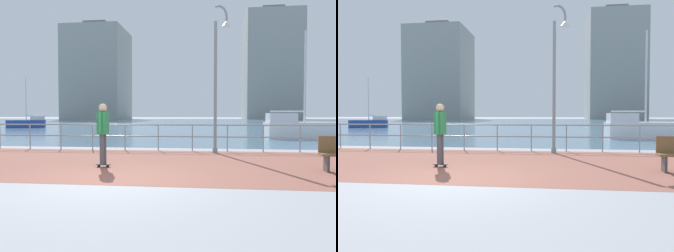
# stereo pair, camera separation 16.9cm
# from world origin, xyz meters

# --- Properties ---
(ground) EXTENTS (220.00, 220.00, 0.00)m
(ground) POSITION_xyz_m (0.00, 40.00, 0.00)
(ground) COLOR #9E9EA3
(brick_paving) EXTENTS (28.00, 6.67, 0.01)m
(brick_paving) POSITION_xyz_m (0.00, 2.73, 0.00)
(brick_paving) COLOR #935647
(brick_paving) RESTS_ON ground
(harbor_water) EXTENTS (180.00, 88.00, 0.00)m
(harbor_water) POSITION_xyz_m (0.00, 51.06, 0.00)
(harbor_water) COLOR slate
(harbor_water) RESTS_ON ground
(waterfront_railing) EXTENTS (25.25, 0.06, 1.08)m
(waterfront_railing) POSITION_xyz_m (0.00, 6.06, 0.75)
(waterfront_railing) COLOR #8C99A3
(waterfront_railing) RESTS_ON ground
(lamppost) EXTENTS (0.66, 0.66, 5.62)m
(lamppost) POSITION_xyz_m (2.41, 5.35, 3.11)
(lamppost) COLOR gray
(lamppost) RESTS_ON ground
(skateboarder) EXTENTS (0.40, 0.55, 1.79)m
(skateboarder) POSITION_xyz_m (-0.91, 1.67, 1.08)
(skateboarder) COLOR black
(skateboarder) RESTS_ON ground
(sailboat_red) EXTENTS (4.80, 1.90, 6.58)m
(sailboat_red) POSITION_xyz_m (7.75, 13.79, 0.63)
(sailboat_red) COLOR white
(sailboat_red) RESTS_ON ground
(sailboat_blue) EXTENTS (4.12, 2.55, 5.54)m
(sailboat_blue) POSITION_xyz_m (-17.70, 26.72, 0.53)
(sailboat_blue) COLOR #284799
(sailboat_blue) RESTS_ON ground
(tower_slate) EXTENTS (16.06, 16.00, 33.68)m
(tower_slate) POSITION_xyz_m (21.23, 96.56, 16.01)
(tower_slate) COLOR #939993
(tower_slate) RESTS_ON ground
(tower_brick) EXTENTS (16.67, 17.33, 28.39)m
(tower_brick) POSITION_xyz_m (-30.56, 87.66, 13.37)
(tower_brick) COLOR #939993
(tower_brick) RESTS_ON ground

